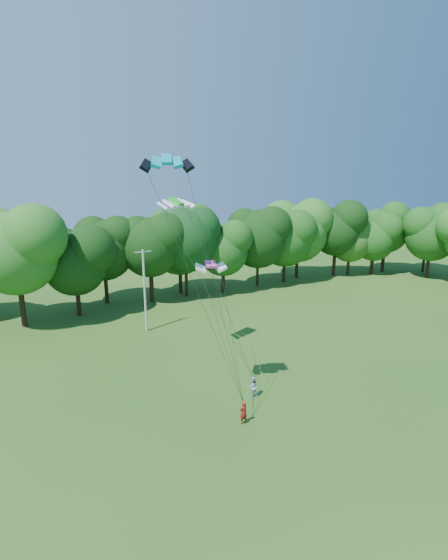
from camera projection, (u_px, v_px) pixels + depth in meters
name	position (u px, v px, depth m)	size (l,w,h in m)	color
ground	(315.00, 518.00, 21.00)	(160.00, 160.00, 0.00)	#214B14
utility_pole	(145.00, 290.00, 43.41)	(1.69, 0.21, 8.43)	#B3B3AA
kite_flyer_left	(243.00, 412.00, 28.46)	(0.58, 0.38, 1.59)	maroon
kite_flyer_right	(253.00, 387.00, 31.79)	(0.76, 0.59, 1.55)	#A6C6E7
kite_teal	(167.00, 159.00, 24.97)	(3.13, 2.01, 0.67)	#059AAB
kite_green	(176.00, 201.00, 34.67)	(3.33, 2.48, 0.64)	green
kite_pink	(211.00, 264.00, 29.02)	(2.23, 1.45, 0.35)	#F744B0
tree_back_center	(185.00, 233.00, 54.16)	(8.97, 8.97, 13.05)	black
tree_back_east	(350.00, 235.00, 65.79)	(6.78, 6.78, 9.86)	#302313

